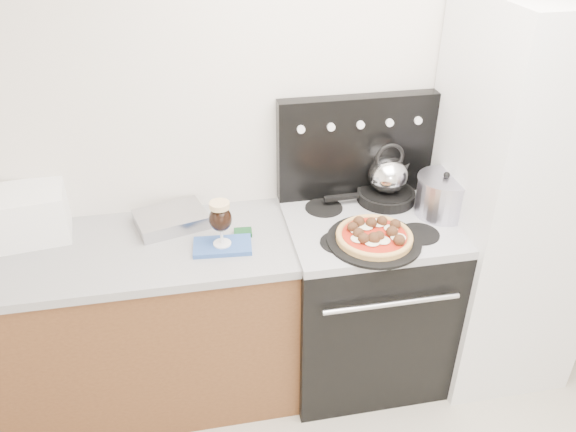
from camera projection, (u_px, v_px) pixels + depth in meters
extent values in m
cube|color=silver|center=(337.00, 128.00, 2.67)|extent=(3.50, 0.01, 2.50)
cube|color=brown|center=(139.00, 328.00, 2.68)|extent=(1.45, 0.60, 0.86)
cube|color=#9B9B9E|center=(125.00, 251.00, 2.45)|extent=(1.48, 0.63, 0.04)
cube|color=black|center=(362.00, 301.00, 2.83)|extent=(0.76, 0.65, 0.88)
cube|color=#ADADB2|center=(369.00, 224.00, 2.59)|extent=(0.76, 0.65, 0.04)
cube|color=black|center=(356.00, 147.00, 2.68)|extent=(0.76, 0.08, 0.50)
cube|color=silver|center=(513.00, 203.00, 2.66)|extent=(0.64, 0.68, 1.90)
cube|color=white|center=(25.00, 215.00, 2.45)|extent=(0.38, 0.30, 0.22)
cube|color=silver|center=(171.00, 219.00, 2.57)|extent=(0.36, 0.30, 0.06)
cube|color=#3054A2|center=(222.00, 246.00, 2.42)|extent=(0.26, 0.16, 0.02)
cylinder|color=black|center=(374.00, 241.00, 2.43)|extent=(0.53, 0.53, 0.01)
cylinder|color=black|center=(386.00, 196.00, 2.73)|extent=(0.29, 0.29, 0.05)
cylinder|color=#B6B3C7|center=(443.00, 197.00, 2.59)|extent=(0.27, 0.27, 0.18)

